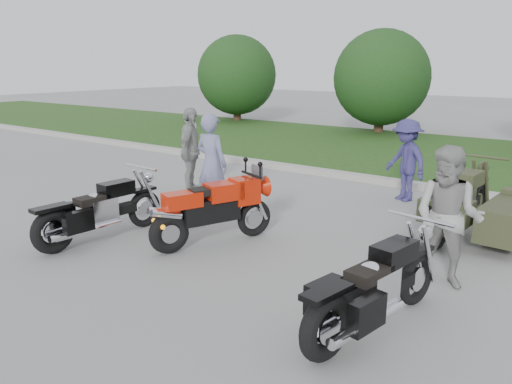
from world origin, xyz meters
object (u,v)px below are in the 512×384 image
Objects in this scene: cruiser_sidecar at (487,214)px; person_back at (191,151)px; sportbike_red at (211,209)px; cruiser_right at (372,292)px; person_denim at (406,160)px; person_grey at (448,218)px; person_stripe at (212,164)px; cruiser_left at (96,213)px.

person_back is at bearing -171.49° from cruiser_sidecar.
sportbike_red is 0.77× the size of cruiser_sidecar.
person_denim is at bearing 117.16° from cruiser_right.
sportbike_red reaches higher than cruiser_right.
person_grey is at bearing -32.41° from person_denim.
person_back is at bearing -121.30° from person_denim.
cruiser_sidecar is 4.74m from person_stripe.
cruiser_left is at bearing 79.96° from person_stripe.
sportbike_red is 3.33m from person_back.
cruiser_left is 1.30× the size of person_grey.
person_stripe is (-4.21, 2.31, 0.47)m from cruiser_right.
person_back is (-2.49, 2.19, 0.34)m from sportbike_red.
sportbike_red is 1.79m from person_stripe.
cruiser_sidecar is (3.38, 2.65, -0.12)m from sportbike_red.
person_grey is 0.97× the size of person_back.
cruiser_sidecar is 1.39× the size of person_stripe.
person_stripe reaches higher than cruiser_sidecar.
person_back reaches higher than cruiser_left.
person_stripe is at bearing -159.75° from cruiser_sidecar.
person_back reaches higher than cruiser_sidecar.
cruiser_right is at bearing -95.85° from person_grey.
person_grey is (4.88, 1.60, 0.44)m from cruiser_left.
sportbike_red is 1.07× the size of person_stripe.
person_back is (-5.87, -0.46, 0.45)m from cruiser_sidecar.
person_stripe is at bearing 152.76° from sportbike_red.
sportbike_red is 1.08× the size of person_back.
cruiser_right is at bearing -146.13° from person_back.
person_stripe is at bearing 83.60° from cruiser_left.
cruiser_left is 1.39× the size of person_denim.
person_denim is (-1.86, 3.64, -0.06)m from person_grey.
person_stripe is at bearing -148.85° from person_back.
cruiser_right is at bearing 3.59° from cruiser_left.
person_back is at bearing 160.81° from sportbike_red.
person_grey is (3.31, 0.67, 0.31)m from sportbike_red.
person_back reaches higher than sportbike_red.
person_back is (-3.94, -2.12, 0.09)m from person_denim.
person_stripe is (-1.14, 1.33, 0.35)m from sportbike_red.
cruiser_left is (-1.57, -0.93, -0.13)m from sportbike_red.
cruiser_sidecar reaches higher than cruiser_right.
cruiser_sidecar is 2.57m from person_denim.
person_denim is (1.45, 4.31, 0.25)m from sportbike_red.
cruiser_sidecar is 1.41× the size of person_back.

